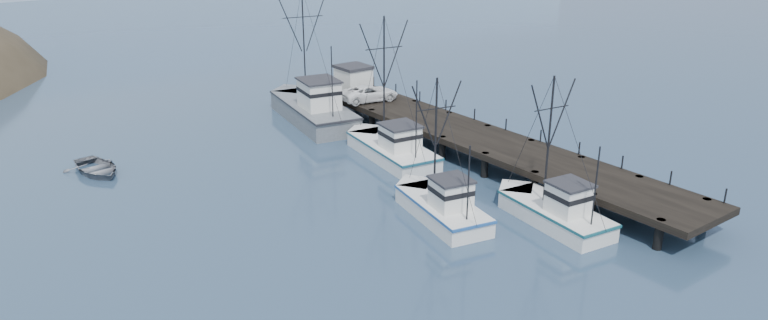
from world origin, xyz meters
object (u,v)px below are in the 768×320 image
trawler_far (390,147)px  pier_shed (353,79)px  pickup_truck (369,93)px  work_vessel (312,108)px  motorboat (97,173)px  trawler_mid (440,206)px  trawler_near (552,211)px  pier (465,134)px

trawler_far → pier_shed: 14.46m
pier_shed → trawler_far: bearing=-112.0°
pickup_truck → work_vessel: bearing=63.1°
work_vessel → motorboat: bearing=-174.4°
motorboat → pier_shed: bearing=-1.6°
trawler_mid → motorboat: (-16.36, 22.45, -0.82)m
trawler_near → work_vessel: 29.61m
trawler_far → pickup_truck: (4.70, 9.56, 1.97)m
trawler_near → pier_shed: bearing=81.6°
trawler_near → pickup_truck: bearing=81.8°
pier_shed → pickup_truck: bearing=-99.7°
trawler_near → trawler_mid: trawler_near is taller
pickup_truck → pier_shed: bearing=0.6°
pier_shed → pickup_truck: (-0.62, -3.63, -0.63)m
trawler_far → motorboat: (-20.91, 10.92, -0.82)m
trawler_mid → pickup_truck: trawler_mid is taller
trawler_near → work_vessel: work_vessel is taller
trawler_near → trawler_mid: bearing=137.0°
pickup_truck → motorboat: size_ratio=1.00×
trawler_far → pier_shed: trawler_far is taller
pier_shed → motorboat: size_ratio=0.57×
pier_shed → pickup_truck: size_ratio=0.57×
trawler_mid → pier_shed: size_ratio=3.07×
pier → trawler_mid: size_ratio=4.48×
work_vessel → trawler_mid: bearing=-100.9°
trawler_mid → motorboat: bearing=126.1°
pier_shed → motorboat: 26.55m
trawler_far → pier_shed: (5.32, 13.19, 2.60)m
pickup_truck → motorboat: pickup_truck is taller
pier → trawler_mid: (-10.22, -8.46, -0.87)m
pier_shed → motorboat: bearing=-175.0°
pickup_truck → pier: bearing=-165.2°
trawler_far → motorboat: 23.60m
trawler_near → pickup_truck: (3.79, 26.17, 1.97)m
pier → work_vessel: 16.98m
trawler_near → pier_shed: size_ratio=3.17×
trawler_far → motorboat: bearing=152.4°
pier_shed → pier: bearing=-88.7°
trawler_mid → work_vessel: size_ratio=0.63×
motorboat → work_vessel: bearing=-1.0°
work_vessel → pickup_truck: size_ratio=2.75×
pier → motorboat: pier is taller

